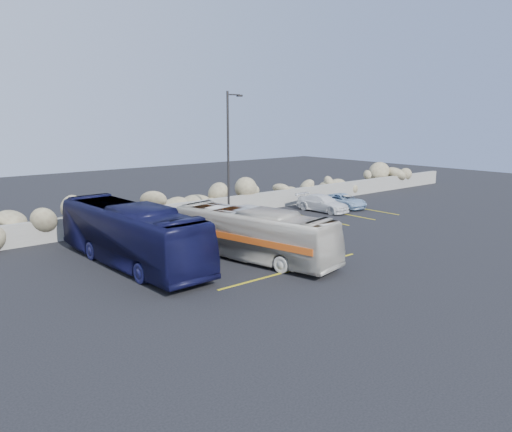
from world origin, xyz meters
TOP-DOWN VIEW (x-y plane):
  - ground at (0.00, 0.00)m, footprint 90.00×90.00m
  - seawall at (0.00, 12.00)m, footprint 60.00×0.40m
  - riprap_pile at (0.00, 13.20)m, footprint 54.00×2.80m
  - parking_lines at (4.64, 5.57)m, footprint 18.16×9.36m
  - lamppost at (2.56, 9.50)m, footprint 1.14×0.18m
  - vintage_bus at (-1.25, 2.61)m, footprint 3.68×8.79m
  - tour_coach at (-5.94, 5.44)m, footprint 2.67×10.00m
  - car_a at (3.42, 8.36)m, footprint 1.61×3.79m
  - car_c at (10.13, 8.74)m, footprint 1.98×4.09m
  - car_d at (12.31, 8.70)m, footprint 1.84×3.73m

SIDE VIEW (x-z plane):
  - ground at x=0.00m, z-range 0.00..0.00m
  - parking_lines at x=4.64m, z-range 0.00..0.01m
  - car_d at x=12.31m, z-range 0.00..1.02m
  - car_c at x=10.13m, z-range 0.00..1.15m
  - seawall at x=0.00m, z-range 0.00..1.20m
  - car_a at x=3.42m, z-range 0.00..1.28m
  - vintage_bus at x=-1.25m, z-range 0.00..2.39m
  - riprap_pile at x=0.00m, z-range 0.00..2.60m
  - tour_coach at x=-5.94m, z-range 0.00..2.77m
  - lamppost at x=2.56m, z-range 0.30..8.30m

